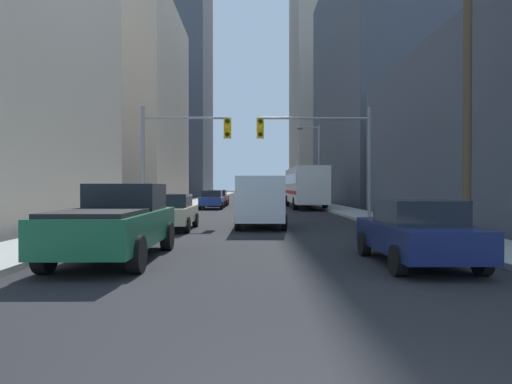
# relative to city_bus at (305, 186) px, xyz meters

# --- Properties ---
(sidewalk_left) EXTENTS (2.55, 160.00, 0.15)m
(sidewalk_left) POSITION_rel_city_bus_xyz_m (-10.91, 15.16, -1.85)
(sidewalk_left) COLOR #9E9E99
(sidewalk_left) RESTS_ON ground
(sidewalk_right) EXTENTS (2.55, 160.00, 0.15)m
(sidewalk_right) POSITION_rel_city_bus_xyz_m (2.25, 15.16, -1.85)
(sidewalk_right) COLOR #9E9E99
(sidewalk_right) RESTS_ON ground
(city_bus) EXTENTS (2.67, 11.52, 3.40)m
(city_bus) POSITION_rel_city_bus_xyz_m (0.00, 0.00, 0.00)
(city_bus) COLOR silver
(city_bus) RESTS_ON ground
(pickup_truck_green) EXTENTS (2.20, 5.41, 1.90)m
(pickup_truck_green) POSITION_rel_city_bus_xyz_m (-7.99, -26.92, -1.00)
(pickup_truck_green) COLOR #195938
(pickup_truck_green) RESTS_ON ground
(cargo_van_white) EXTENTS (2.16, 5.25, 2.26)m
(cargo_van_white) POSITION_rel_city_bus_xyz_m (-4.21, -17.93, -0.64)
(cargo_van_white) COLOR white
(cargo_van_white) RESTS_ON ground
(sedan_navy) EXTENTS (1.95, 4.21, 1.52)m
(sedan_navy) POSITION_rel_city_bus_xyz_m (-0.77, -27.81, -1.16)
(sedan_navy) COLOR #141E4C
(sedan_navy) RESTS_ON ground
(sedan_beige) EXTENTS (1.95, 4.21, 1.52)m
(sedan_beige) POSITION_rel_city_bus_xyz_m (-8.01, -19.27, -1.16)
(sedan_beige) COLOR #C6B793
(sedan_beige) RESTS_ON ground
(sedan_blue) EXTENTS (1.95, 4.21, 1.52)m
(sedan_blue) POSITION_rel_city_bus_xyz_m (-7.82, -1.32, -1.16)
(sedan_blue) COLOR navy
(sedan_blue) RESTS_ON ground
(sedan_red) EXTENTS (1.95, 4.26, 1.52)m
(sedan_red) POSITION_rel_city_bus_xyz_m (-7.76, 4.37, -1.16)
(sedan_red) COLOR maroon
(sedan_red) RESTS_ON ground
(traffic_signal_near_left) EXTENTS (4.67, 0.44, 6.00)m
(traffic_signal_near_left) POSITION_rel_city_bus_xyz_m (-8.22, -14.89, 2.16)
(traffic_signal_near_left) COLOR gray
(traffic_signal_near_left) RESTS_ON ground
(traffic_signal_near_right) EXTENTS (5.99, 0.44, 6.00)m
(traffic_signal_near_right) POSITION_rel_city_bus_xyz_m (-1.07, -14.89, 2.21)
(traffic_signal_near_right) COLOR gray
(traffic_signal_near_right) RESTS_ON ground
(utility_pole_right) EXTENTS (2.20, 0.28, 10.12)m
(utility_pole_right) POSITION_rel_city_bus_xyz_m (2.50, -23.49, 3.41)
(utility_pole_right) COLOR brown
(utility_pole_right) RESTS_ON ground
(street_lamp_right) EXTENTS (2.12, 0.32, 7.50)m
(street_lamp_right) POSITION_rel_city_bus_xyz_m (1.35, 3.07, 2.58)
(street_lamp_right) COLOR gray
(street_lamp_right) RESTS_ON ground
(building_left_mid_office) EXTENTS (21.27, 21.22, 22.73)m
(building_left_mid_office) POSITION_rel_city_bus_xyz_m (-24.00, 14.19, 9.44)
(building_left_mid_office) COLOR #B7A893
(building_left_mid_office) RESTS_ON ground
(building_left_far_tower) EXTENTS (17.96, 21.39, 45.89)m
(building_left_far_tower) POSITION_rel_city_bus_xyz_m (-22.15, 52.40, 21.02)
(building_left_far_tower) COLOR #4C515B
(building_left_far_tower) RESTS_ON ground
(building_right_mid_block) EXTENTS (23.30, 28.21, 27.33)m
(building_right_mid_block) POSITION_rel_city_bus_xyz_m (16.20, 13.35, 11.73)
(building_right_mid_block) COLOR #4C515B
(building_right_mid_block) RESTS_ON ground
(building_right_far_highrise) EXTENTS (20.05, 20.93, 72.04)m
(building_right_far_highrise) POSITION_rel_city_bus_xyz_m (14.01, 52.03, 34.09)
(building_right_far_highrise) COLOR #B7A893
(building_right_far_highrise) RESTS_ON ground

